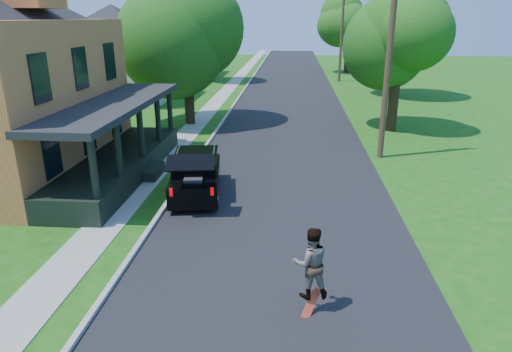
# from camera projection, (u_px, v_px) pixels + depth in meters

# --- Properties ---
(ground) EXTENTS (140.00, 140.00, 0.00)m
(ground) POSITION_uv_depth(u_px,v_px,m) (278.00, 251.00, 12.98)
(ground) COLOR #1A4E0F
(ground) RESTS_ON ground
(street) EXTENTS (8.00, 120.00, 0.02)m
(street) POSITION_uv_depth(u_px,v_px,m) (288.00, 112.00, 31.79)
(street) COLOR black
(street) RESTS_ON ground
(curb) EXTENTS (0.15, 120.00, 0.12)m
(curb) POSITION_uv_depth(u_px,v_px,m) (230.00, 111.00, 32.09)
(curb) COLOR #A4A39E
(curb) RESTS_ON ground
(sidewalk) EXTENTS (1.30, 120.00, 0.03)m
(sidewalk) POSITION_uv_depth(u_px,v_px,m) (208.00, 111.00, 32.21)
(sidewalk) COLOR gray
(sidewalk) RESTS_ON ground
(front_walk) EXTENTS (6.50, 1.20, 0.03)m
(front_walk) POSITION_uv_depth(u_px,v_px,m) (59.00, 174.00, 19.33)
(front_walk) COLOR gray
(front_walk) RESTS_ON ground
(neighbor_house_mid) EXTENTS (12.78, 12.78, 8.30)m
(neighbor_house_mid) POSITION_uv_depth(u_px,v_px,m) (115.00, 45.00, 35.17)
(neighbor_house_mid) COLOR beige
(neighbor_house_mid) RESTS_ON ground
(neighbor_house_far) EXTENTS (12.78, 12.78, 8.30)m
(neighbor_house_far) POSITION_uv_depth(u_px,v_px,m) (168.00, 37.00, 50.22)
(neighbor_house_far) COLOR beige
(neighbor_house_far) RESTS_ON ground
(black_suv) EXTENTS (2.19, 4.54, 2.04)m
(black_suv) POSITION_uv_depth(u_px,v_px,m) (196.00, 175.00, 16.88)
(black_suv) COLOR black
(black_suv) RESTS_ON ground
(skateboarder) EXTENTS (0.91, 0.77, 1.67)m
(skateboarder) POSITION_uv_depth(u_px,v_px,m) (311.00, 263.00, 10.04)
(skateboarder) COLOR black
(skateboarder) RESTS_ON ground
(skateboard) EXTENTS (0.46, 0.48, 0.62)m
(skateboard) POSITION_uv_depth(u_px,v_px,m) (311.00, 304.00, 10.21)
(skateboard) COLOR red
(skateboard) RESTS_ON ground
(tree_left_mid) EXTENTS (7.72, 7.50, 8.84)m
(tree_left_mid) POSITION_uv_depth(u_px,v_px,m) (185.00, 31.00, 26.60)
(tree_left_mid) COLOR black
(tree_left_mid) RESTS_ON ground
(tree_left_far) EXTENTS (6.55, 6.27, 8.58)m
(tree_left_far) POSITION_uv_depth(u_px,v_px,m) (209.00, 24.00, 45.08)
(tree_left_far) COLOR black
(tree_left_far) RESTS_ON ground
(tree_right_near) EXTENTS (6.31, 6.45, 8.42)m
(tree_right_near) POSITION_uv_depth(u_px,v_px,m) (400.00, 31.00, 24.89)
(tree_right_near) COLOR black
(tree_right_near) RESTS_ON ground
(tree_right_mid) EXTENTS (7.63, 7.47, 9.37)m
(tree_right_mid) POSITION_uv_depth(u_px,v_px,m) (400.00, 21.00, 36.24)
(tree_right_mid) COLOR black
(tree_right_mid) RESTS_ON ground
(tree_right_far) EXTENTS (6.74, 6.37, 9.20)m
(tree_right_far) POSITION_uv_depth(u_px,v_px,m) (349.00, 18.00, 51.92)
(tree_right_far) COLOR black
(tree_right_far) RESTS_ON ground
(utility_pole_near) EXTENTS (1.70, 0.41, 10.65)m
(utility_pole_near) POSITION_uv_depth(u_px,v_px,m) (391.00, 37.00, 19.83)
(utility_pole_near) COLOR #4A3722
(utility_pole_near) RESTS_ON ground
(utility_pole_far) EXTENTS (1.61, 0.28, 8.59)m
(utility_pole_far) POSITION_uv_depth(u_px,v_px,m) (342.00, 36.00, 45.42)
(utility_pole_far) COLOR #4A3722
(utility_pole_far) RESTS_ON ground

